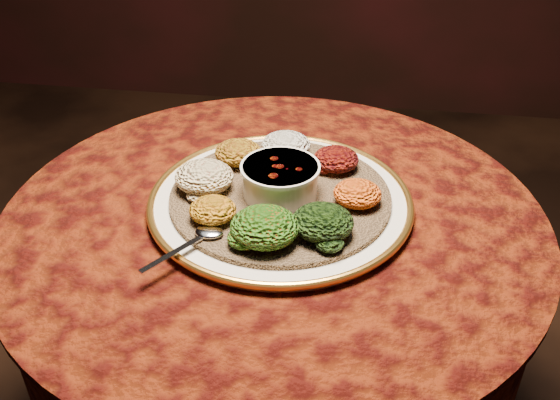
# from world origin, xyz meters

# --- Properties ---
(table) EXTENTS (0.96, 0.96, 0.73)m
(table) POSITION_xyz_m (0.00, 0.00, 0.55)
(table) COLOR black
(table) RESTS_ON ground
(platter) EXTENTS (0.47, 0.47, 0.02)m
(platter) POSITION_xyz_m (0.01, 0.02, 0.75)
(platter) COLOR beige
(platter) RESTS_ON table
(injera) EXTENTS (0.40, 0.40, 0.01)m
(injera) POSITION_xyz_m (0.01, 0.02, 0.76)
(injera) COLOR olive
(injera) RESTS_ON platter
(stew_bowl) EXTENTS (0.14, 0.14, 0.06)m
(stew_bowl) POSITION_xyz_m (0.01, 0.02, 0.80)
(stew_bowl) COLOR silver
(stew_bowl) RESTS_ON injera
(spoon) EXTENTS (0.10, 0.13, 0.01)m
(spoon) POSITION_xyz_m (-0.09, -0.13, 0.77)
(spoon) COLOR silver
(spoon) RESTS_ON injera
(portion_ayib) EXTENTS (0.10, 0.09, 0.05)m
(portion_ayib) POSITION_xyz_m (0.00, 0.15, 0.78)
(portion_ayib) COLOR beige
(portion_ayib) RESTS_ON injera
(portion_kitfo) EXTENTS (0.08, 0.08, 0.04)m
(portion_kitfo) POSITION_xyz_m (0.10, 0.12, 0.78)
(portion_kitfo) COLOR black
(portion_kitfo) RESTS_ON injera
(portion_tikil) EXTENTS (0.08, 0.08, 0.04)m
(portion_tikil) POSITION_xyz_m (0.15, 0.01, 0.78)
(portion_tikil) COLOR #AC6F0E
(portion_tikil) RESTS_ON injera
(portion_gomen) EXTENTS (0.10, 0.09, 0.05)m
(portion_gomen) POSITION_xyz_m (0.09, -0.09, 0.79)
(portion_gomen) COLOR black
(portion_gomen) RESTS_ON injera
(portion_mixveg) EXTENTS (0.11, 0.10, 0.05)m
(portion_mixveg) POSITION_xyz_m (0.01, -0.12, 0.79)
(portion_mixveg) COLOR #952309
(portion_mixveg) RESTS_ON injera
(portion_kik) EXTENTS (0.08, 0.07, 0.04)m
(portion_kik) POSITION_xyz_m (-0.09, -0.08, 0.78)
(portion_kik) COLOR #B66710
(portion_kik) RESTS_ON injera
(portion_timatim) EXTENTS (0.10, 0.10, 0.05)m
(portion_timatim) POSITION_xyz_m (-0.12, 0.01, 0.79)
(portion_timatim) COLOR maroon
(portion_timatim) RESTS_ON injera
(portion_shiro) EXTENTS (0.09, 0.08, 0.04)m
(portion_shiro) POSITION_xyz_m (-0.08, 0.11, 0.78)
(portion_shiro) COLOR #916811
(portion_shiro) RESTS_ON injera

